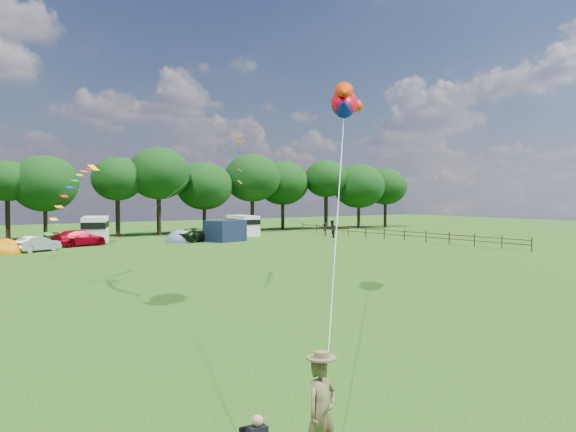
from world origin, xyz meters
TOP-DOWN VIEW (x-y plane):
  - ground_plane at (0.00, 0.00)m, footprint 180.00×180.00m
  - tree_line at (5.30, 54.99)m, footprint 102.98×10.98m
  - fence at (32.00, 34.50)m, footprint 0.12×33.12m
  - car_b at (-2.44, 41.76)m, footprint 4.03×2.88m
  - car_c at (2.22, 45.41)m, footprint 5.37×3.30m
  - car_d at (13.73, 44.37)m, footprint 5.50×4.15m
  - campervan_c at (4.55, 47.96)m, footprint 4.16×5.82m
  - campervan_d at (22.17, 49.28)m, footprint 2.21×4.85m
  - tent_orange at (-5.02, 41.65)m, footprint 3.12×3.41m
  - tent_greyblue at (12.15, 44.51)m, footprint 3.23×3.54m
  - awning_navy at (16.22, 42.69)m, footprint 4.03×3.56m
  - kite_flyer at (-8.53, -5.41)m, footprint 0.77×0.57m
  - fish_kite at (3.44, 8.39)m, footprint 3.22×3.53m
  - streamer_kite_b at (-5.22, 20.98)m, footprint 4.26×4.61m
  - streamer_kite_c at (1.61, 14.85)m, footprint 3.17×5.03m
  - walker_a at (28.37, 40.50)m, footprint 1.09×1.08m
  - walker_b at (30.12, 44.00)m, footprint 1.04×0.92m

SIDE VIEW (x-z plane):
  - ground_plane at x=0.00m, z-range 0.00..0.00m
  - tent_orange at x=-5.02m, z-range -1.20..1.24m
  - tent_greyblue at x=12.15m, z-range -1.18..1.22m
  - car_b at x=-2.44m, z-range 0.00..1.34m
  - car_d at x=13.73m, z-range 0.00..1.37m
  - fence at x=32.00m, z-range 0.10..1.30m
  - walker_b at x=30.12m, z-range 0.00..1.49m
  - car_c at x=2.22m, z-range 0.00..1.50m
  - kite_flyer at x=-8.53m, z-range 0.00..1.95m
  - walker_a at x=28.37m, z-range 0.00..1.96m
  - awning_navy at x=16.22m, z-range 0.00..2.15m
  - campervan_d at x=22.17m, z-range 0.09..2.43m
  - campervan_c at x=4.55m, z-range 0.10..2.72m
  - streamer_kite_b at x=-5.22m, z-range 3.48..7.26m
  - tree_line at x=5.30m, z-range 1.21..11.48m
  - streamer_kite_c at x=1.61m, z-range 5.90..8.72m
  - fish_kite at x=3.44m, z-range 8.18..10.21m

